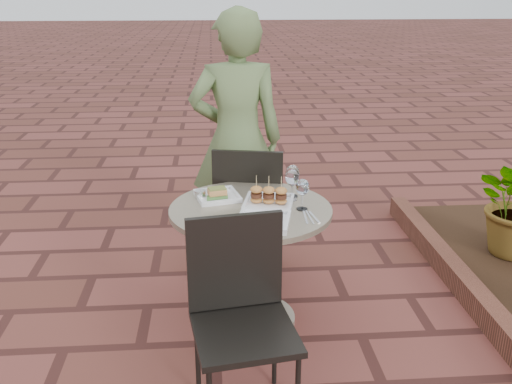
{
  "coord_description": "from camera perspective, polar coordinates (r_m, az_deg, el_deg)",
  "views": [
    {
      "loc": [
        0.02,
        -2.71,
        1.89
      ],
      "look_at": [
        0.24,
        0.2,
        0.82
      ],
      "focal_mm": 40.0,
      "sensor_mm": 36.0,
      "label": 1
    }
  ],
  "objects": [
    {
      "name": "plate_sliders",
      "position": [
        3.16,
        1.28,
        -0.71
      ],
      "size": [
        0.32,
        0.32,
        0.17
      ],
      "rotation": [
        0.0,
        0.0,
        -0.22
      ],
      "color": "white",
      "rests_on": "cafe_table"
    },
    {
      "name": "ground",
      "position": [
        3.31,
        -4.08,
        -14.83
      ],
      "size": [
        60.0,
        60.0,
        0.0
      ],
      "primitive_type": "plane",
      "color": "brown",
      "rests_on": "ground"
    },
    {
      "name": "chair_near",
      "position": [
        2.6,
        -1.61,
        -10.94
      ],
      "size": [
        0.5,
        0.5,
        0.93
      ],
      "rotation": [
        0.0,
        0.0,
        0.16
      ],
      "color": "black",
      "rests_on": "ground"
    },
    {
      "name": "chair_far",
      "position": [
        3.71,
        -0.65,
        -1.08
      ],
      "size": [
        0.51,
        0.51,
        0.93
      ],
      "rotation": [
        0.0,
        0.0,
        2.96
      ],
      "color": "black",
      "rests_on": "ground"
    },
    {
      "name": "wine_glass_mid",
      "position": [
        3.27,
        3.67,
        1.77
      ],
      "size": [
        0.08,
        0.08,
        0.19
      ],
      "color": "white",
      "rests_on": "cafe_table"
    },
    {
      "name": "steel_ramekin",
      "position": [
        3.29,
        -5.6,
        -0.24
      ],
      "size": [
        0.07,
        0.07,
        0.05
      ],
      "primitive_type": "cylinder",
      "rotation": [
        0.0,
        0.0,
        0.09
      ],
      "color": "silver",
      "rests_on": "cafe_table"
    },
    {
      "name": "plate_salmon",
      "position": [
        3.28,
        -3.89,
        -0.33
      ],
      "size": [
        0.28,
        0.28,
        0.06
      ],
      "rotation": [
        0.0,
        0.0,
        0.24
      ],
      "color": "white",
      "rests_on": "cafe_table"
    },
    {
      "name": "cutlery_set",
      "position": [
        3.02,
        5.4,
        -2.53
      ],
      "size": [
        0.1,
        0.2,
        0.0
      ],
      "primitive_type": null,
      "rotation": [
        0.0,
        0.0,
        0.1
      ],
      "color": "silver",
      "rests_on": "cafe_table"
    },
    {
      "name": "planter_curb",
      "position": [
        3.86,
        20.71,
        -9.42
      ],
      "size": [
        0.12,
        3.0,
        0.15
      ],
      "primitive_type": "cube",
      "color": "brown",
      "rests_on": "ground"
    },
    {
      "name": "diner",
      "position": [
        3.92,
        -1.94,
        5.19
      ],
      "size": [
        0.66,
        0.44,
        1.76
      ],
      "primitive_type": "imported",
      "rotation": [
        0.0,
        0.0,
        3.18
      ],
      "color": "#546B3B",
      "rests_on": "ground"
    },
    {
      "name": "wine_glass_far",
      "position": [
        3.22,
        3.64,
        1.35
      ],
      "size": [
        0.08,
        0.08,
        0.18
      ],
      "color": "white",
      "rests_on": "cafe_table"
    },
    {
      "name": "wine_glass_right",
      "position": [
        3.09,
        4.68,
        0.39
      ],
      "size": [
        0.07,
        0.07,
        0.17
      ],
      "color": "white",
      "rests_on": "cafe_table"
    },
    {
      "name": "cafe_table",
      "position": [
        3.24,
        -0.53,
        -5.6
      ],
      "size": [
        0.9,
        0.9,
        0.73
      ],
      "color": "gray",
      "rests_on": "ground"
    },
    {
      "name": "plate_tuna",
      "position": [
        2.93,
        0.72,
        -2.93
      ],
      "size": [
        0.32,
        0.32,
        0.03
      ],
      "rotation": [
        0.0,
        0.0,
        -0.21
      ],
      "color": "white",
      "rests_on": "cafe_table"
    }
  ]
}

